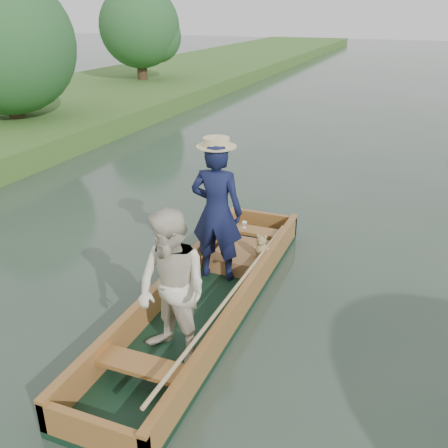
% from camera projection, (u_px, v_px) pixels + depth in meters
% --- Properties ---
extents(ground, '(120.00, 120.00, 0.00)m').
position_uv_depth(ground, '(207.00, 308.00, 6.46)').
color(ground, '#283D30').
rests_on(ground, ground).
extents(trees_far, '(22.81, 14.16, 4.54)m').
position_uv_depth(trees_far, '(274.00, 47.00, 14.13)').
color(trees_far, '#47331E').
rests_on(trees_far, ground).
extents(punt, '(1.18, 5.00, 2.05)m').
position_uv_depth(punt, '(203.00, 267.00, 6.08)').
color(punt, black).
rests_on(punt, ground).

